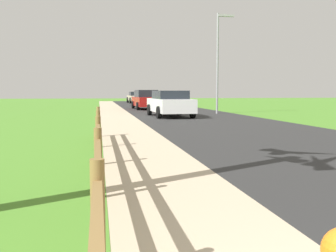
{
  "coord_description": "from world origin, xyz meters",
  "views": [
    {
      "loc": [
        -2.09,
        -0.63,
        1.49
      ],
      "look_at": [
        -0.79,
        6.65,
        0.83
      ],
      "focal_mm": 41.64,
      "sensor_mm": 36.0,
      "label": 1
    }
  ],
  "objects_px": {
    "parked_car_red": "(146,100)",
    "street_lamp": "(219,55)",
    "parked_suv_white": "(170,103)",
    "parked_car_silver": "(143,98)",
    "parked_car_beige": "(136,97)"
  },
  "relations": [
    {
      "from": "parked_car_beige",
      "to": "parked_car_silver",
      "type": "bearing_deg",
      "value": -91.25
    },
    {
      "from": "parked_suv_white",
      "to": "parked_car_red",
      "type": "bearing_deg",
      "value": 91.19
    },
    {
      "from": "parked_car_silver",
      "to": "street_lamp",
      "type": "distance_m",
      "value": 16.07
    },
    {
      "from": "parked_car_silver",
      "to": "parked_car_beige",
      "type": "distance_m",
      "value": 9.81
    },
    {
      "from": "parked_suv_white",
      "to": "parked_car_red",
      "type": "xyz_separation_m",
      "value": [
        -0.21,
        9.98,
        0.0
      ]
    },
    {
      "from": "parked_suv_white",
      "to": "parked_car_beige",
      "type": "height_order",
      "value": "parked_suv_white"
    },
    {
      "from": "street_lamp",
      "to": "parked_car_beige",
      "type": "bearing_deg",
      "value": 97.17
    },
    {
      "from": "street_lamp",
      "to": "parked_car_red",
      "type": "bearing_deg",
      "value": 118.21
    },
    {
      "from": "parked_suv_white",
      "to": "street_lamp",
      "type": "distance_m",
      "value": 5.53
    },
    {
      "from": "parked_suv_white",
      "to": "parked_car_beige",
      "type": "bearing_deg",
      "value": 88.7
    },
    {
      "from": "parked_car_silver",
      "to": "parked_car_beige",
      "type": "height_order",
      "value": "parked_car_silver"
    },
    {
      "from": "parked_suv_white",
      "to": "parked_car_silver",
      "type": "relative_size",
      "value": 1.2
    },
    {
      "from": "parked_car_red",
      "to": "street_lamp",
      "type": "height_order",
      "value": "street_lamp"
    },
    {
      "from": "parked_suv_white",
      "to": "street_lamp",
      "type": "bearing_deg",
      "value": 33.44
    },
    {
      "from": "parked_car_red",
      "to": "parked_car_beige",
      "type": "xyz_separation_m",
      "value": [
        0.84,
        17.73,
        -0.06
      ]
    }
  ]
}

